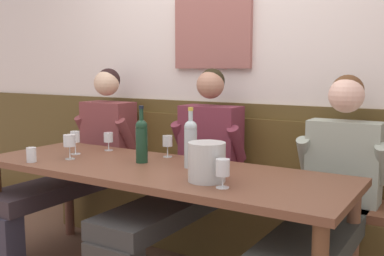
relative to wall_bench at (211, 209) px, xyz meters
The scene contains 16 objects.
room_wall_back 1.15m from the wall_bench, 90.20° to the left, with size 6.80×0.12×2.80m.
wood_wainscot_panel 0.32m from the wall_bench, 90.00° to the left, with size 6.80×0.03×1.04m, color brown.
wall_bench is the anchor object (origin of this frame).
dining_table 0.76m from the wall_bench, 90.00° to the right, with size 2.27×0.76×0.72m.
person_left_seat 1.07m from the wall_bench, 160.66° to the right, with size 0.52×1.22×1.29m.
person_center_left_seat 0.49m from the wall_bench, 88.81° to the right, with size 0.53×1.21×1.29m.
person_center_right_seat 1.05m from the wall_bench, 21.73° to the right, with size 0.53×1.22×1.26m.
ice_bucket 1.06m from the wall_bench, 62.03° to the right, with size 0.19×0.19×0.20m, color #B8BEBC.
wine_bottle_amber_mid 0.84m from the wall_bench, 72.00° to the right, with size 0.08×0.08×0.35m.
wine_bottle_green_tall 0.86m from the wall_bench, 103.13° to the right, with size 0.07×0.07×0.35m.
wine_glass_mid_right 0.89m from the wall_bench, 145.62° to the right, with size 0.06×0.06×0.13m.
wine_glass_center_rear 1.16m from the wall_bench, 57.58° to the right, with size 0.07×0.07×0.14m.
wine_glass_center_front 1.08m from the wall_bench, 137.64° to the right, with size 0.06×0.06×0.16m.
wine_glass_by_bottle 0.67m from the wall_bench, 105.67° to the right, with size 0.06×0.06×0.14m.
wine_glass_near_bucket 1.12m from the wall_bench, 127.75° to the right, with size 0.08×0.08×0.16m.
water_tumbler_left 1.30m from the wall_bench, 127.35° to the right, with size 0.06×0.06×0.09m, color silver.
Camera 1 is at (1.54, -1.92, 1.29)m, focal length 42.07 mm.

